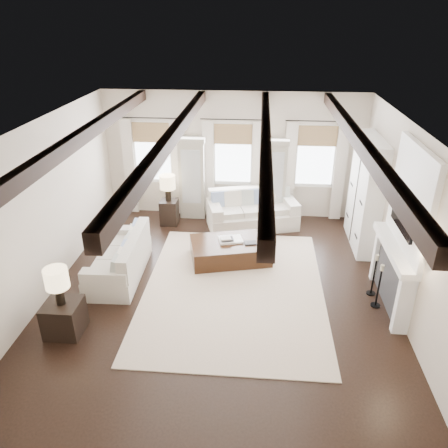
# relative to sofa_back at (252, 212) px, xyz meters

# --- Properties ---
(ground) EXTENTS (7.50, 7.50, 0.00)m
(ground) POSITION_rel_sofa_back_xyz_m (-0.53, -3.06, -0.38)
(ground) COLOR black
(ground) RESTS_ON ground
(room_shell) EXTENTS (6.54, 7.54, 3.22)m
(room_shell) POSITION_rel_sofa_back_xyz_m (0.22, -2.16, 1.51)
(room_shell) COLOR beige
(room_shell) RESTS_ON ground
(area_rug) EXTENTS (3.45, 4.58, 0.02)m
(area_rug) POSITION_rel_sofa_back_xyz_m (-0.26, -2.85, -0.37)
(area_rug) COLOR beige
(area_rug) RESTS_ON ground
(sofa_back) EXTENTS (2.36, 1.53, 0.93)m
(sofa_back) POSITION_rel_sofa_back_xyz_m (0.00, 0.00, 0.00)
(sofa_back) COLOR beige
(sofa_back) RESTS_ON ground
(sofa_left) EXTENTS (0.98, 2.06, 0.87)m
(sofa_left) POSITION_rel_sofa_back_xyz_m (-2.57, -2.52, -0.02)
(sofa_left) COLOR beige
(sofa_left) RESTS_ON ground
(ottoman) EXTENTS (1.86, 1.40, 0.44)m
(ottoman) POSITION_rel_sofa_back_xyz_m (-0.42, -1.73, -0.16)
(ottoman) COLOR black
(ottoman) RESTS_ON ground
(tray) EXTENTS (0.58, 0.49, 0.04)m
(tray) POSITION_rel_sofa_back_xyz_m (-0.42, -1.66, 0.07)
(tray) COLOR white
(tray) RESTS_ON ottoman
(book_lower) EXTENTS (0.30, 0.26, 0.04)m
(book_lower) POSITION_rel_sofa_back_xyz_m (-0.49, -1.71, 0.11)
(book_lower) COLOR #262628
(book_lower) RESTS_ON tray
(book_upper) EXTENTS (0.25, 0.22, 0.03)m
(book_upper) POSITION_rel_sofa_back_xyz_m (-0.52, -1.75, 0.15)
(book_upper) COLOR beige
(book_upper) RESTS_ON book_lower
(book_loose) EXTENTS (0.28, 0.23, 0.03)m
(book_loose) POSITION_rel_sofa_back_xyz_m (0.01, -1.77, 0.07)
(book_loose) COLOR #262628
(book_loose) RESTS_ON ottoman
(side_table_front) EXTENTS (0.58, 0.58, 0.58)m
(side_table_front) POSITION_rel_sofa_back_xyz_m (-3.01, -4.35, -0.09)
(side_table_front) COLOR black
(side_table_front) RESTS_ON ground
(lamp_front) EXTENTS (0.38, 0.38, 0.66)m
(lamp_front) POSITION_rel_sofa_back_xyz_m (-3.01, -4.35, 0.65)
(lamp_front) COLOR black
(lamp_front) RESTS_ON side_table_front
(side_table_back) EXTENTS (0.43, 0.43, 0.64)m
(side_table_back) POSITION_rel_sofa_back_xyz_m (-2.08, -0.06, -0.06)
(side_table_back) COLOR black
(side_table_back) RESTS_ON ground
(lamp_back) EXTENTS (0.38, 0.38, 0.66)m
(lamp_back) POSITION_rel_sofa_back_xyz_m (-2.08, -0.06, 0.70)
(lamp_back) COLOR black
(lamp_back) RESTS_ON side_table_back
(candlestick_near) EXTENTS (0.18, 0.18, 0.88)m
(candlestick_near) POSITION_rel_sofa_back_xyz_m (2.37, -3.17, -0.02)
(candlestick_near) COLOR black
(candlestick_near) RESTS_ON ground
(candlestick_far) EXTENTS (0.17, 0.17, 0.86)m
(candlestick_far) POSITION_rel_sofa_back_xyz_m (2.37, -2.79, -0.03)
(candlestick_far) COLOR black
(candlestick_far) RESTS_ON ground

